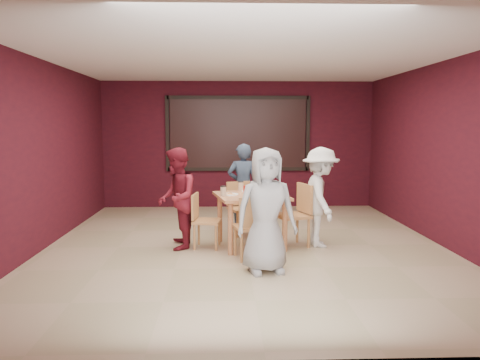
{
  "coord_description": "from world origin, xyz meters",
  "views": [
    {
      "loc": [
        -0.33,
        -6.96,
        1.83
      ],
      "look_at": [
        -0.08,
        -0.01,
        1.02
      ],
      "focal_mm": 35.0,
      "sensor_mm": 36.0,
      "label": 1
    }
  ],
  "objects_px": {
    "diner_left": "(177,198)",
    "diner_back": "(243,186)",
    "chair_back": "(241,205)",
    "chair_right": "(297,211)",
    "chair_front": "(252,224)",
    "chair_left": "(202,217)",
    "diner_front": "(266,210)",
    "dining_table": "(251,201)",
    "diner_right": "(321,197)"
  },
  "relations": [
    {
      "from": "chair_front",
      "to": "diner_back",
      "type": "xyz_separation_m",
      "value": [
        -0.04,
        2.0,
        0.25
      ]
    },
    {
      "from": "chair_right",
      "to": "diner_front",
      "type": "relative_size",
      "value": 0.61
    },
    {
      "from": "diner_back",
      "to": "dining_table",
      "type": "bearing_deg",
      "value": 94.55
    },
    {
      "from": "diner_right",
      "to": "dining_table",
      "type": "bearing_deg",
      "value": 88.68
    },
    {
      "from": "diner_left",
      "to": "diner_right",
      "type": "relative_size",
      "value": 1.0
    },
    {
      "from": "chair_left",
      "to": "diner_right",
      "type": "xyz_separation_m",
      "value": [
        1.78,
        0.04,
        0.29
      ]
    },
    {
      "from": "diner_right",
      "to": "diner_left",
      "type": "bearing_deg",
      "value": 90.71
    },
    {
      "from": "dining_table",
      "to": "diner_back",
      "type": "distance_m",
      "value": 1.29
    },
    {
      "from": "chair_left",
      "to": "dining_table",
      "type": "bearing_deg",
      "value": 3.9
    },
    {
      "from": "diner_right",
      "to": "chair_front",
      "type": "bearing_deg",
      "value": 122.42
    },
    {
      "from": "dining_table",
      "to": "diner_front",
      "type": "bearing_deg",
      "value": -84.83
    },
    {
      "from": "diner_left",
      "to": "diner_right",
      "type": "height_order",
      "value": "same"
    },
    {
      "from": "chair_right",
      "to": "diner_right",
      "type": "height_order",
      "value": "diner_right"
    },
    {
      "from": "chair_front",
      "to": "chair_left",
      "type": "bearing_deg",
      "value": 136.56
    },
    {
      "from": "diner_right",
      "to": "diner_front",
      "type": "bearing_deg",
      "value": 142.21
    },
    {
      "from": "chair_front",
      "to": "chair_right",
      "type": "height_order",
      "value": "chair_right"
    },
    {
      "from": "diner_left",
      "to": "chair_front",
      "type": "bearing_deg",
      "value": 55.79
    },
    {
      "from": "diner_front",
      "to": "diner_back",
      "type": "distance_m",
      "value": 2.55
    },
    {
      "from": "chair_back",
      "to": "diner_front",
      "type": "distance_m",
      "value": 2.13
    },
    {
      "from": "chair_front",
      "to": "diner_right",
      "type": "height_order",
      "value": "diner_right"
    },
    {
      "from": "chair_right",
      "to": "diner_front",
      "type": "bearing_deg",
      "value": -114.99
    },
    {
      "from": "diner_front",
      "to": "chair_left",
      "type": "bearing_deg",
      "value": 113.36
    },
    {
      "from": "chair_back",
      "to": "chair_left",
      "type": "height_order",
      "value": "chair_back"
    },
    {
      "from": "diner_back",
      "to": "diner_left",
      "type": "height_order",
      "value": "diner_back"
    },
    {
      "from": "chair_back",
      "to": "chair_front",
      "type": "bearing_deg",
      "value": -86.64
    },
    {
      "from": "chair_left",
      "to": "diner_front",
      "type": "distance_m",
      "value": 1.5
    },
    {
      "from": "dining_table",
      "to": "chair_back",
      "type": "height_order",
      "value": "dining_table"
    },
    {
      "from": "diner_back",
      "to": "chair_back",
      "type": "bearing_deg",
      "value": 84.73
    },
    {
      "from": "chair_front",
      "to": "diner_front",
      "type": "xyz_separation_m",
      "value": [
        0.14,
        -0.54,
        0.28
      ]
    },
    {
      "from": "chair_front",
      "to": "diner_back",
      "type": "height_order",
      "value": "diner_back"
    },
    {
      "from": "diner_left",
      "to": "diner_back",
      "type": "bearing_deg",
      "value": 139.3
    },
    {
      "from": "chair_back",
      "to": "diner_front",
      "type": "bearing_deg",
      "value": -83.65
    },
    {
      "from": "chair_left",
      "to": "chair_right",
      "type": "bearing_deg",
      "value": 2.27
    },
    {
      "from": "diner_left",
      "to": "diner_front",
      "type": "bearing_deg",
      "value": 42.72
    },
    {
      "from": "chair_left",
      "to": "diner_left",
      "type": "distance_m",
      "value": 0.48
    },
    {
      "from": "dining_table",
      "to": "diner_left",
      "type": "relative_size",
      "value": 0.79
    },
    {
      "from": "diner_right",
      "to": "chair_right",
      "type": "bearing_deg",
      "value": 86.15
    },
    {
      "from": "chair_left",
      "to": "diner_right",
      "type": "distance_m",
      "value": 1.81
    },
    {
      "from": "dining_table",
      "to": "diner_right",
      "type": "height_order",
      "value": "diner_right"
    },
    {
      "from": "chair_front",
      "to": "diner_left",
      "type": "height_order",
      "value": "diner_left"
    },
    {
      "from": "chair_front",
      "to": "chair_right",
      "type": "distance_m",
      "value": 1.03
    },
    {
      "from": "chair_right",
      "to": "diner_front",
      "type": "height_order",
      "value": "diner_front"
    },
    {
      "from": "diner_right",
      "to": "chair_left",
      "type": "bearing_deg",
      "value": 90.57
    },
    {
      "from": "dining_table",
      "to": "diner_back",
      "type": "height_order",
      "value": "diner_back"
    },
    {
      "from": "dining_table",
      "to": "chair_right",
      "type": "xyz_separation_m",
      "value": [
        0.7,
        0.01,
        -0.16
      ]
    },
    {
      "from": "chair_left",
      "to": "chair_right",
      "type": "xyz_separation_m",
      "value": [
        1.43,
        0.06,
        0.07
      ]
    },
    {
      "from": "chair_front",
      "to": "diner_left",
      "type": "bearing_deg",
      "value": 148.84
    },
    {
      "from": "chair_back",
      "to": "chair_right",
      "type": "height_order",
      "value": "chair_right"
    },
    {
      "from": "chair_left",
      "to": "diner_left",
      "type": "bearing_deg",
      "value": -177.99
    },
    {
      "from": "chair_left",
      "to": "diner_front",
      "type": "bearing_deg",
      "value": -54.89
    }
  ]
}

